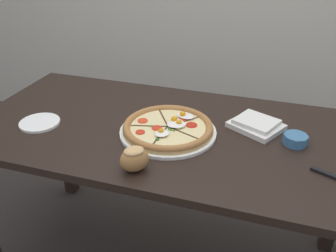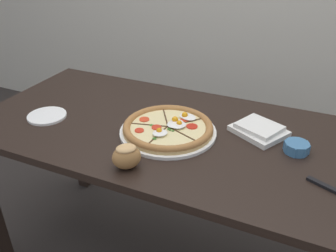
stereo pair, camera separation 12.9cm
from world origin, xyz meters
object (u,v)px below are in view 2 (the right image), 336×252
(dining_table, at_px, (170,150))
(bread_piece_near, at_px, (127,156))
(side_saucer, at_px, (47,116))
(ramekin_bowl, at_px, (297,147))
(napkin_folded, at_px, (259,130))
(pizza, at_px, (168,128))

(dining_table, relative_size, bread_piece_near, 13.39)
(side_saucer, bearing_deg, ramekin_bowl, 8.88)
(napkin_folded, bearing_deg, ramekin_bowl, -27.08)
(pizza, height_order, napkin_folded, pizza)
(pizza, bearing_deg, side_saucer, -170.33)
(pizza, xyz_separation_m, ramekin_bowl, (0.44, 0.06, -0.00))
(ramekin_bowl, distance_m, napkin_folded, 0.16)
(bread_piece_near, bearing_deg, pizza, 83.08)
(napkin_folded, bearing_deg, pizza, -156.18)
(ramekin_bowl, relative_size, bread_piece_near, 0.76)
(dining_table, height_order, side_saucer, side_saucer)
(ramekin_bowl, bearing_deg, pizza, -172.01)
(dining_table, xyz_separation_m, side_saucer, (-0.49, -0.12, 0.10))
(napkin_folded, relative_size, side_saucer, 1.48)
(side_saucer, bearing_deg, pizza, 9.67)
(pizza, xyz_separation_m, napkin_folded, (0.30, 0.13, -0.00))
(pizza, bearing_deg, napkin_folded, 23.82)
(napkin_folded, bearing_deg, dining_table, -162.35)
(ramekin_bowl, height_order, bread_piece_near, bread_piece_near)
(dining_table, relative_size, napkin_folded, 6.74)
(ramekin_bowl, distance_m, bread_piece_near, 0.57)
(napkin_folded, xyz_separation_m, side_saucer, (-0.80, -0.22, -0.01))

